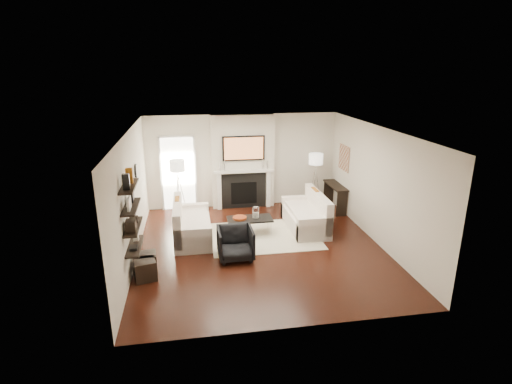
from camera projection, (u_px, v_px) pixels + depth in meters
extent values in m
plane|color=black|center=(260.00, 247.00, 9.20)|extent=(6.00, 6.00, 0.00)
plane|color=white|center=(261.00, 130.00, 8.38)|extent=(6.00, 6.00, 0.00)
plane|color=silver|center=(242.00, 161.00, 11.61)|extent=(5.50, 0.00, 5.50)
plane|color=silver|center=(296.00, 251.00, 5.97)|extent=(5.50, 0.00, 5.50)
plane|color=silver|center=(131.00, 198.00, 8.36)|extent=(0.00, 6.00, 6.00)
plane|color=silver|center=(377.00, 186.00, 9.22)|extent=(0.00, 6.00, 6.00)
cube|color=silver|center=(243.00, 162.00, 11.49)|extent=(1.80, 0.25, 2.70)
cube|color=black|center=(244.00, 191.00, 11.62)|extent=(1.30, 0.02, 1.04)
cube|color=black|center=(244.00, 193.00, 11.63)|extent=(0.75, 0.02, 0.65)
cube|color=white|center=(219.00, 191.00, 11.47)|extent=(0.12, 0.08, 1.10)
cube|color=white|center=(268.00, 189.00, 11.69)|extent=(0.12, 0.08, 1.10)
cube|color=white|center=(244.00, 171.00, 11.39)|extent=(1.70, 0.18, 0.07)
cube|color=black|center=(244.00, 148.00, 11.21)|extent=(1.20, 0.06, 0.70)
cube|color=#BF723F|center=(244.00, 148.00, 11.18)|extent=(1.10, 0.00, 0.62)
cylinder|color=silver|center=(225.00, 166.00, 11.25)|extent=(0.04, 0.04, 0.30)
cylinder|color=silver|center=(220.00, 167.00, 11.24)|extent=(0.04, 0.04, 0.24)
cylinder|color=silver|center=(263.00, 164.00, 11.43)|extent=(0.04, 0.04, 0.30)
cylinder|color=silver|center=(267.00, 165.00, 11.46)|extent=(0.04, 0.04, 0.24)
cube|color=white|center=(178.00, 174.00, 11.39)|extent=(0.90, 0.02, 2.10)
cube|color=white|center=(161.00, 175.00, 11.30)|extent=(0.06, 0.06, 2.16)
cube|color=white|center=(195.00, 173.00, 11.45)|extent=(0.06, 0.06, 2.16)
cube|color=white|center=(176.00, 136.00, 11.04)|extent=(1.02, 0.06, 0.06)
cube|color=beige|center=(264.00, 236.00, 9.80)|extent=(2.60, 2.00, 0.01)
cube|color=white|center=(193.00, 230.00, 9.62)|extent=(0.85, 1.80, 0.42)
cube|color=white|center=(178.00, 219.00, 9.47)|extent=(0.18, 1.80, 0.80)
cube|color=white|center=(193.00, 241.00, 8.83)|extent=(0.85, 0.18, 0.60)
cube|color=white|center=(192.00, 215.00, 10.35)|extent=(0.85, 0.18, 0.60)
cube|color=white|center=(194.00, 220.00, 9.55)|extent=(0.63, 1.44, 0.10)
cube|color=#915111|center=(178.00, 207.00, 9.69)|extent=(0.10, 0.42, 0.42)
cube|color=black|center=(177.00, 216.00, 9.13)|extent=(0.10, 0.40, 0.40)
cube|color=white|center=(305.00, 220.00, 10.22)|extent=(0.85, 1.80, 0.42)
cube|color=white|center=(318.00, 208.00, 10.18)|extent=(0.18, 1.80, 0.80)
cube|color=white|center=(315.00, 229.00, 9.43)|extent=(0.85, 0.18, 0.60)
cube|color=white|center=(297.00, 207.00, 10.96)|extent=(0.85, 0.18, 0.60)
cube|color=white|center=(303.00, 211.00, 10.14)|extent=(0.63, 1.44, 0.10)
cube|color=#915111|center=(315.00, 197.00, 10.40)|extent=(0.10, 0.42, 0.42)
cube|color=black|center=(322.00, 205.00, 9.84)|extent=(0.10, 0.40, 0.40)
cube|color=black|center=(250.00, 219.00, 9.80)|extent=(1.10, 0.55, 0.04)
cylinder|color=silver|center=(231.00, 232.00, 9.58)|extent=(0.02, 0.02, 0.38)
cylinder|color=silver|center=(271.00, 229.00, 9.73)|extent=(0.02, 0.02, 0.38)
cylinder|color=silver|center=(229.00, 225.00, 9.99)|extent=(0.02, 0.02, 0.38)
cylinder|color=silver|center=(268.00, 222.00, 10.15)|extent=(0.02, 0.02, 0.38)
cylinder|color=white|center=(256.00, 213.00, 9.77)|extent=(0.16, 0.16, 0.28)
cylinder|color=white|center=(256.00, 215.00, 9.79)|extent=(0.10, 0.10, 0.15)
cylinder|color=#A1401A|center=(240.00, 218.00, 9.75)|extent=(0.34, 0.34, 0.06)
imported|color=black|center=(235.00, 242.00, 8.57)|extent=(0.76, 0.71, 0.77)
cylinder|color=silver|center=(179.00, 196.00, 10.90)|extent=(0.02, 0.02, 1.20)
cylinder|color=white|center=(177.00, 166.00, 10.64)|extent=(0.40, 0.40, 0.30)
cylinder|color=silver|center=(183.00, 196.00, 10.91)|extent=(0.25, 0.02, 1.23)
cylinder|color=silver|center=(177.00, 195.00, 10.98)|extent=(0.14, 0.22, 1.23)
cylinder|color=silver|center=(177.00, 197.00, 10.80)|extent=(0.14, 0.22, 1.23)
cylinder|color=silver|center=(315.00, 187.00, 11.66)|extent=(0.02, 0.02, 1.20)
cylinder|color=white|center=(316.00, 159.00, 11.40)|extent=(0.40, 0.40, 0.30)
cylinder|color=silver|center=(318.00, 187.00, 11.67)|extent=(0.25, 0.02, 1.23)
cylinder|color=silver|center=(312.00, 187.00, 11.74)|extent=(0.14, 0.22, 1.23)
cylinder|color=silver|center=(314.00, 188.00, 11.56)|extent=(0.14, 0.22, 1.23)
cube|color=black|center=(336.00, 185.00, 11.39)|extent=(0.35, 1.20, 0.04)
cube|color=black|center=(342.00, 204.00, 10.99)|extent=(0.30, 0.04, 0.71)
cube|color=black|center=(329.00, 192.00, 12.02)|extent=(0.30, 0.04, 0.71)
cube|color=#A17250|center=(344.00, 158.00, 11.09)|extent=(0.03, 0.70, 0.70)
cube|color=black|center=(135.00, 246.00, 7.63)|extent=(0.25, 1.00, 0.03)
cube|color=black|center=(133.00, 227.00, 7.51)|extent=(0.25, 1.00, 0.04)
cube|color=black|center=(131.00, 207.00, 7.39)|extent=(0.25, 1.00, 0.04)
cube|color=black|center=(129.00, 186.00, 7.27)|extent=(0.25, 1.00, 0.04)
cube|color=black|center=(126.00, 182.00, 6.99)|extent=(0.12, 0.10, 0.28)
cube|color=#915111|center=(129.00, 176.00, 7.37)|extent=(0.12, 0.10, 0.28)
cube|color=white|center=(129.00, 203.00, 7.19)|extent=(0.04, 0.30, 0.22)
cube|color=black|center=(132.00, 197.00, 7.63)|extent=(0.04, 0.22, 0.18)
cube|color=black|center=(131.00, 226.00, 7.26)|extent=(0.18, 0.25, 0.20)
cube|color=black|center=(134.00, 219.00, 7.67)|extent=(0.15, 0.12, 0.12)
cube|color=black|center=(134.00, 248.00, 7.47)|extent=(0.14, 0.20, 0.05)
cube|color=white|center=(136.00, 236.00, 7.82)|extent=(0.10, 0.10, 0.18)
cylinder|color=black|center=(136.00, 171.00, 9.10)|extent=(0.04, 0.34, 0.34)
cylinder|color=white|center=(137.00, 171.00, 9.10)|extent=(0.01, 0.29, 0.29)
cube|color=black|center=(146.00, 263.00, 8.05)|extent=(0.44, 0.44, 0.40)
cube|color=black|center=(145.00, 270.00, 7.78)|extent=(0.48, 0.48, 0.40)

